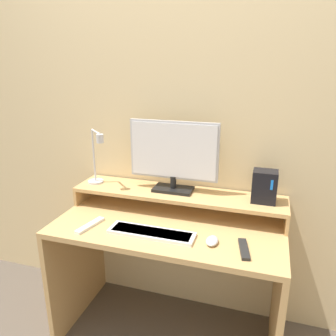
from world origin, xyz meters
The scene contains 10 objects.
wall_back centered at (0.00, 0.66, 1.25)m, with size 6.00×0.05×2.50m.
desk centered at (0.00, 0.31, 0.54)m, with size 1.26×0.62×0.75m.
monitor_shelf centered at (0.00, 0.49, 0.86)m, with size 1.26×0.27×0.12m.
monitor centered at (-0.03, 0.51, 1.10)m, with size 0.53×0.13×0.42m.
desk_lamp centered at (-0.51, 0.46, 1.03)m, with size 0.18×0.17×0.35m.
router_dock centered at (0.49, 0.50, 0.96)m, with size 0.13×0.11×0.18m.
keyboard centered at (-0.05, 0.17, 0.77)m, with size 0.45×0.12×0.02m.
mouse centered at (0.27, 0.18, 0.77)m, with size 0.06×0.10×0.03m.
remote_control centered at (-0.40, 0.15, 0.76)m, with size 0.08×0.20×0.02m.
remote_secondary centered at (0.42, 0.16, 0.76)m, with size 0.07×0.18×0.02m.
Camera 1 is at (0.49, -1.24, 1.60)m, focal length 35.00 mm.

